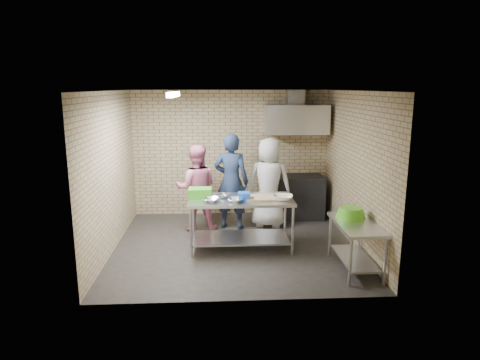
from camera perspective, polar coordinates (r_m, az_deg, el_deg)
The scene contains 25 objects.
floor at distance 7.67m, azimuth -0.67°, elevation -8.76°, with size 4.20×4.20×0.00m, color black.
ceiling at distance 7.15m, azimuth -0.73°, elevation 11.86°, with size 4.20×4.20×0.00m, color black.
back_wall at distance 9.26m, azimuth -1.24°, elevation 3.59°, with size 4.20×0.06×2.70m, color tan.
front_wall at distance 5.34m, azimuth 0.24°, elevation -2.98°, with size 4.20×0.06×2.70m, color tan.
left_wall at distance 7.50m, azimuth -16.94°, elevation 0.96°, with size 0.06×4.00×2.70m, color tan.
right_wall at distance 7.67m, azimuth 15.18°, elevation 1.32°, with size 0.06×4.00×2.70m, color tan.
prep_table at distance 7.44m, azimuth 0.10°, elevation -5.79°, with size 1.78×0.89×0.89m, color #B4B7BB.
side_counter at distance 6.83m, azimuth 15.18°, elevation -8.55°, with size 0.60×1.20×0.75m, color silver.
stove at distance 9.24m, azimuth 7.26°, elevation -2.22°, with size 1.20×0.70×0.90m, color black.
range_hood at distance 9.02m, azimuth 7.49°, elevation 8.06°, with size 1.30×0.60×0.60m, color silver.
hood_duct at distance 9.15m, azimuth 7.40°, elevation 10.94°, with size 0.35×0.30×0.30m, color #A5A8AD.
wall_shelf at distance 9.28m, azimuth 9.08°, elevation 7.01°, with size 0.80×0.20×0.04m, color #3F2B19.
fluorescent_fixture at distance 7.18m, azimuth -8.88°, elevation 11.24°, with size 0.10×1.25×0.08m, color white.
green_crate at distance 7.40m, azimuth -5.37°, elevation -1.70°, with size 0.40×0.30×0.16m, color green.
blue_tub at distance 7.20m, azimuth 0.55°, elevation -2.17°, with size 0.20×0.20×0.13m, color blue.
cutting_board at distance 7.32m, azimuth 2.85°, elevation -2.35°, with size 0.54×0.42×0.03m, color tan.
mixing_bowl_a at distance 7.10m, azimuth -3.84°, elevation -2.67°, with size 0.28×0.28×0.07m, color #B7B9BF.
mixing_bowl_b at distance 7.34m, azimuth -2.26°, elevation -2.15°, with size 0.21×0.21×0.07m, color #B1B3B8.
mixing_bowl_c at distance 7.09m, azimuth -0.60°, elevation -2.69°, with size 0.26×0.26×0.06m, color silver.
ceramic_bowl at distance 7.23m, azimuth 5.72°, elevation -2.36°, with size 0.34×0.34×0.08m, color beige.
green_basin at distance 6.91m, azimuth 14.60°, elevation -4.26°, with size 0.46×0.46×0.17m, color #59C626, non-canonical shape.
bottle_green at distance 9.31m, azimuth 10.01°, elevation 7.58°, with size 0.06×0.06×0.15m, color green.
man_navy at distance 8.34m, azimuth -1.17°, elevation -0.20°, with size 0.69×0.45×1.90m, color #131B31.
woman_pink at distance 8.28m, azimuth -5.87°, elevation -1.09°, with size 0.82×0.64×1.69m, color #CE6D8E.
woman_white at distance 8.49m, azimuth 3.88°, elevation -0.35°, with size 0.88×0.57×1.80m, color silver.
Camera 1 is at (-0.31, -7.14, 2.77)m, focal length 31.90 mm.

